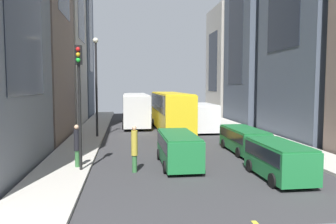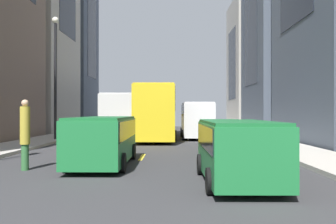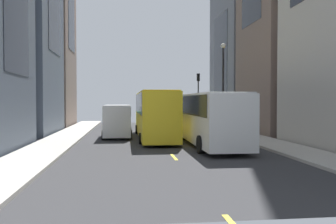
{
  "view_description": "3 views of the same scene",
  "coord_description": "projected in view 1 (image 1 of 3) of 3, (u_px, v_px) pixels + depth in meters",
  "views": [
    {
      "loc": [
        -3.97,
        -29.46,
        4.26
      ],
      "look_at": [
        0.64,
        5.35,
        1.4
      ],
      "focal_mm": 34.61,
      "sensor_mm": 36.0,
      "label": 1
    },
    {
      "loc": [
        1.19,
        -24.7,
        1.89
      ],
      "look_at": [
        0.98,
        4.92,
        1.92
      ],
      "focal_mm": 36.26,
      "sensor_mm": 36.0,
      "label": 2
    },
    {
      "loc": [
        2.48,
        28.78,
        2.86
      ],
      "look_at": [
        -0.92,
        0.15,
        2.02
      ],
      "focal_mm": 38.6,
      "sensor_mm": 36.0,
      "label": 3
    }
  ],
  "objects": [
    {
      "name": "lane_stripe_2",
      "position": [
        169.0,
        132.0,
        29.98
      ],
      "size": [
        0.16,
        2.0,
        0.01
      ],
      "primitive_type": "cube",
      "color": "yellow",
      "rests_on": "ground"
    },
    {
      "name": "lane_stripe_1",
      "position": [
        192.0,
        156.0,
        19.6
      ],
      "size": [
        0.16,
        2.0,
        0.01
      ],
      "primitive_type": "cube",
      "color": "yellow",
      "rests_on": "ground"
    },
    {
      "name": "sidewalk_east",
      "position": [
        243.0,
        130.0,
        30.9
      ],
      "size": [
        2.72,
        44.0,
        0.15
      ],
      "primitive_type": "cube",
      "color": "#B2ADA3",
      "rests_on": "ground"
    },
    {
      "name": "lane_stripe_3",
      "position": [
        157.0,
        120.0,
        40.35
      ],
      "size": [
        0.16,
        2.0,
        0.01
      ],
      "primitive_type": "cube",
      "color": "yellow",
      "rests_on": "ground"
    },
    {
      "name": "building_east_2",
      "position": [
        261.0,
        37.0,
        37.53
      ],
      "size": [
        6.14,
        8.63,
        19.74
      ],
      "color": "#4C5666",
      "rests_on": "ground"
    },
    {
      "name": "ground_plane",
      "position": [
        169.0,
        132.0,
        29.98
      ],
      "size": [
        40.96,
        40.96,
        0.0
      ],
      "primitive_type": "plane",
      "color": "#333335"
    },
    {
      "name": "traffic_light_near_corner",
      "position": [
        79.0,
        84.0,
        15.53
      ],
      "size": [
        0.32,
        0.44,
        6.03
      ],
      "color": "black",
      "rests_on": "ground"
    },
    {
      "name": "pedestrian_walking_far",
      "position": [
        77.0,
        144.0,
        16.34
      ],
      "size": [
        0.31,
        0.31,
        2.16
      ],
      "rotation": [
        0.0,
        0.0,
        2.91
      ],
      "color": "#336B38",
      "rests_on": "ground"
    },
    {
      "name": "streetcar_yellow",
      "position": [
        170.0,
        108.0,
        30.52
      ],
      "size": [
        2.7,
        12.79,
        3.59
      ],
      "color": "yellow",
      "rests_on": "ground"
    },
    {
      "name": "car_green_1",
      "position": [
        244.0,
        138.0,
        20.69
      ],
      "size": [
        1.94,
        4.78,
        1.54
      ],
      "color": "#1E7238",
      "rests_on": "ground"
    },
    {
      "name": "building_east_3",
      "position": [
        236.0,
        62.0,
        47.31
      ],
      "size": [
        7.09,
        8.2,
        15.37
      ],
      "color": "#B7B2A8",
      "rests_on": "ground"
    },
    {
      "name": "delivery_van_white",
      "position": [
        202.0,
        115.0,
        30.06
      ],
      "size": [
        2.25,
        5.26,
        2.58
      ],
      "color": "white",
      "rests_on": "ground"
    },
    {
      "name": "car_green_0",
      "position": [
        178.0,
        147.0,
        17.24
      ],
      "size": [
        1.94,
        4.77,
        1.72
      ],
      "color": "#1E7238",
      "rests_on": "ground"
    },
    {
      "name": "streetlamp_near",
      "position": [
        96.0,
        77.0,
        25.96
      ],
      "size": [
        0.44,
        0.44,
        7.92
      ],
      "color": "black",
      "rests_on": "ground"
    },
    {
      "name": "building_west_3",
      "position": [
        60.0,
        16.0,
        44.75
      ],
      "size": [
        8.23,
        8.08,
        27.73
      ],
      "color": "#4C5666",
      "rests_on": "ground"
    },
    {
      "name": "car_green_2",
      "position": [
        279.0,
        158.0,
        14.8
      ],
      "size": [
        1.93,
        4.05,
        1.66
      ],
      "color": "#1E7238",
      "rests_on": "ground"
    },
    {
      "name": "sidewalk_west",
      "position": [
        90.0,
        132.0,
        29.04
      ],
      "size": [
        2.72,
        44.0,
        0.15
      ],
      "primitive_type": "cube",
      "color": "#B2ADA3",
      "rests_on": "ground"
    },
    {
      "name": "pedestrian_crossing_mid",
      "position": [
        134.0,
        147.0,
        15.87
      ],
      "size": [
        0.31,
        0.31,
        2.3
      ],
      "rotation": [
        0.0,
        0.0,
        4.0
      ],
      "color": "#336B38",
      "rests_on": "ground"
    },
    {
      "name": "city_bus_white",
      "position": [
        135.0,
        106.0,
        35.21
      ],
      "size": [
        2.8,
        11.37,
        3.35
      ],
      "color": "silver",
      "rests_on": "ground"
    },
    {
      "name": "lane_stripe_4",
      "position": [
        151.0,
        113.0,
        50.73
      ],
      "size": [
        0.16,
        2.0,
        0.01
      ],
      "primitive_type": "cube",
      "color": "yellow",
      "rests_on": "ground"
    }
  ]
}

